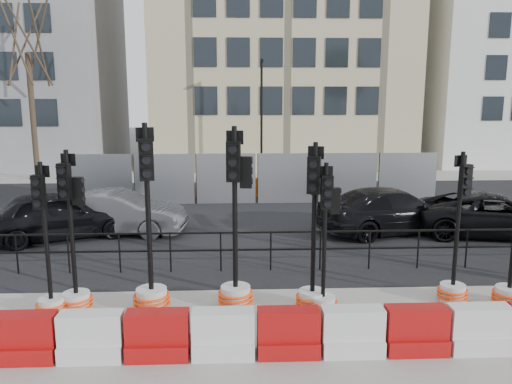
{
  "coord_description": "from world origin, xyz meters",
  "views": [
    {
      "loc": [
        -0.84,
        -10.28,
        4.15
      ],
      "look_at": [
        -0.28,
        3.0,
        1.62
      ],
      "focal_mm": 35.0,
      "sensor_mm": 36.0,
      "label": 1
    }
  ],
  "objects_px": {
    "traffic_signal_d": "(236,266)",
    "car_c": "(392,211)",
    "car_a": "(59,215)",
    "traffic_signal_h": "(511,274)",
    "traffic_signal_a": "(50,286)"
  },
  "relations": [
    {
      "from": "traffic_signal_d",
      "to": "car_c",
      "type": "height_order",
      "value": "traffic_signal_d"
    },
    {
      "from": "traffic_signal_d",
      "to": "car_a",
      "type": "distance_m",
      "value": 7.29
    },
    {
      "from": "traffic_signal_d",
      "to": "traffic_signal_h",
      "type": "height_order",
      "value": "traffic_signal_d"
    },
    {
      "from": "traffic_signal_d",
      "to": "traffic_signal_a",
      "type": "bearing_deg",
      "value": -167.14
    },
    {
      "from": "traffic_signal_a",
      "to": "traffic_signal_d",
      "type": "distance_m",
      "value": 3.57
    },
    {
      "from": "traffic_signal_d",
      "to": "traffic_signal_h",
      "type": "relative_size",
      "value": 1.11
    },
    {
      "from": "traffic_signal_a",
      "to": "car_a",
      "type": "distance_m",
      "value": 5.64
    },
    {
      "from": "traffic_signal_a",
      "to": "car_c",
      "type": "relative_size",
      "value": 0.58
    },
    {
      "from": "traffic_signal_d",
      "to": "car_a",
      "type": "relative_size",
      "value": 0.77
    },
    {
      "from": "traffic_signal_h",
      "to": "car_c",
      "type": "xyz_separation_m",
      "value": [
        -0.66,
        5.62,
        0.03
      ]
    },
    {
      "from": "traffic_signal_a",
      "to": "car_a",
      "type": "bearing_deg",
      "value": 118.57
    },
    {
      "from": "car_c",
      "to": "car_a",
      "type": "bearing_deg",
      "value": 75.36
    },
    {
      "from": "car_a",
      "to": "car_c",
      "type": "xyz_separation_m",
      "value": [
        10.04,
        0.34,
        -0.04
      ]
    },
    {
      "from": "traffic_signal_a",
      "to": "car_c",
      "type": "height_order",
      "value": "traffic_signal_a"
    },
    {
      "from": "car_c",
      "to": "traffic_signal_a",
      "type": "bearing_deg",
      "value": 107.74
    }
  ]
}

